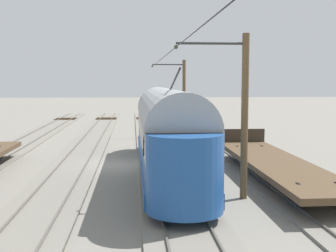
{
  "coord_description": "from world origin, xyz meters",
  "views": [
    {
      "loc": [
        -0.83,
        24.63,
        4.63
      ],
      "look_at": [
        -2.61,
        2.13,
        2.39
      ],
      "focal_mm": 47.43,
      "sensor_mm": 36.0,
      "label": 1
    }
  ],
  "objects_px": {
    "vintage_streetcar": "(166,130)",
    "catenary_pole_mid_near": "(242,113)",
    "catenary_pole_foreground": "(183,96)",
    "flatcar_far_siding": "(275,163)"
  },
  "relations": [
    {
      "from": "flatcar_far_siding",
      "to": "catenary_pole_mid_near",
      "type": "relative_size",
      "value": 2.06
    },
    {
      "from": "vintage_streetcar",
      "to": "catenary_pole_mid_near",
      "type": "relative_size",
      "value": 2.81
    },
    {
      "from": "vintage_streetcar",
      "to": "catenary_pole_foreground",
      "type": "relative_size",
      "value": 2.81
    },
    {
      "from": "vintage_streetcar",
      "to": "flatcar_far_siding",
      "type": "distance_m",
      "value": 5.49
    },
    {
      "from": "flatcar_far_siding",
      "to": "catenary_pole_foreground",
      "type": "relative_size",
      "value": 2.06
    },
    {
      "from": "vintage_streetcar",
      "to": "catenary_pole_mid_near",
      "type": "distance_m",
      "value": 5.66
    },
    {
      "from": "catenary_pole_foreground",
      "to": "catenary_pole_mid_near",
      "type": "bearing_deg",
      "value": 90.0
    },
    {
      "from": "catenary_pole_foreground",
      "to": "catenary_pole_mid_near",
      "type": "height_order",
      "value": "same"
    },
    {
      "from": "vintage_streetcar",
      "to": "catenary_pole_foreground",
      "type": "height_order",
      "value": "catenary_pole_foreground"
    },
    {
      "from": "vintage_streetcar",
      "to": "flatcar_far_siding",
      "type": "bearing_deg",
      "value": 159.75
    }
  ]
}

